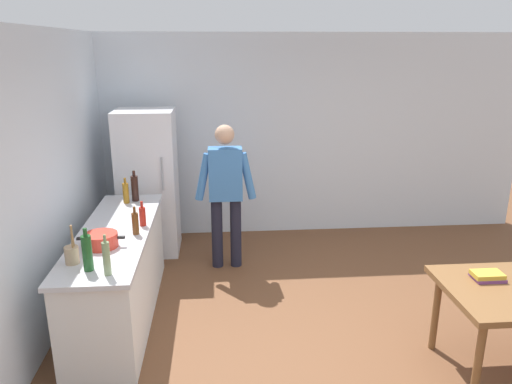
% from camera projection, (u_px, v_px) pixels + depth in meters
% --- Properties ---
extents(ground_plane, '(14.00, 14.00, 0.00)m').
position_uv_depth(ground_plane, '(343.00, 356.00, 4.15)').
color(ground_plane, brown).
extents(wall_back, '(6.40, 0.12, 2.70)m').
position_uv_depth(wall_back, '(293.00, 136.00, 6.61)').
color(wall_back, silver).
rests_on(wall_back, ground_plane).
extents(wall_left, '(0.12, 5.60, 2.70)m').
position_uv_depth(wall_left, '(15.00, 206.00, 3.74)').
color(wall_left, silver).
rests_on(wall_left, ground_plane).
extents(kitchen_counter, '(0.64, 2.20, 0.90)m').
position_uv_depth(kitchen_counter, '(119.00, 274.00, 4.62)').
color(kitchen_counter, white).
rests_on(kitchen_counter, ground_plane).
extents(refrigerator, '(0.70, 0.67, 1.80)m').
position_uv_depth(refrigerator, '(148.00, 183.00, 6.02)').
color(refrigerator, white).
rests_on(refrigerator, ground_plane).
extents(person, '(0.70, 0.22, 1.70)m').
position_uv_depth(person, '(226.00, 188.00, 5.55)').
color(person, '#1E1E2D').
rests_on(person, ground_plane).
extents(cooking_pot, '(0.40, 0.28, 0.12)m').
position_uv_depth(cooking_pot, '(101.00, 240.00, 4.11)').
color(cooking_pot, red).
rests_on(cooking_pot, kitchen_counter).
extents(utensil_jar, '(0.11, 0.11, 0.32)m').
position_uv_depth(utensil_jar, '(72.00, 254.00, 3.79)').
color(utensil_jar, tan).
rests_on(utensil_jar, kitchen_counter).
extents(bottle_sauce_red, '(0.06, 0.06, 0.24)m').
position_uv_depth(bottle_sauce_red, '(143.00, 216.00, 4.58)').
color(bottle_sauce_red, '#B22319').
rests_on(bottle_sauce_red, kitchen_counter).
extents(bottle_wine_green, '(0.08, 0.08, 0.34)m').
position_uv_depth(bottle_wine_green, '(87.00, 252.00, 3.66)').
color(bottle_wine_green, '#1E5123').
rests_on(bottle_wine_green, kitchen_counter).
extents(bottle_vinegar_tall, '(0.06, 0.06, 0.32)m').
position_uv_depth(bottle_vinegar_tall, '(107.00, 258.00, 3.59)').
color(bottle_vinegar_tall, gray).
rests_on(bottle_vinegar_tall, kitchen_counter).
extents(bottle_wine_dark, '(0.08, 0.08, 0.34)m').
position_uv_depth(bottle_wine_dark, '(135.00, 188.00, 5.29)').
color(bottle_wine_dark, black).
rests_on(bottle_wine_dark, kitchen_counter).
extents(bottle_oil_amber, '(0.06, 0.06, 0.28)m').
position_uv_depth(bottle_oil_amber, '(126.00, 193.00, 5.23)').
color(bottle_oil_amber, '#996619').
rests_on(bottle_oil_amber, kitchen_counter).
extents(bottle_beer_brown, '(0.06, 0.06, 0.26)m').
position_uv_depth(bottle_beer_brown, '(135.00, 223.00, 4.37)').
color(bottle_beer_brown, '#5B3314').
rests_on(bottle_beer_brown, kitchen_counter).
extents(book_stack, '(0.24, 0.17, 0.06)m').
position_uv_depth(book_stack, '(487.00, 276.00, 3.87)').
color(book_stack, '#753D7F').
rests_on(book_stack, dining_table).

